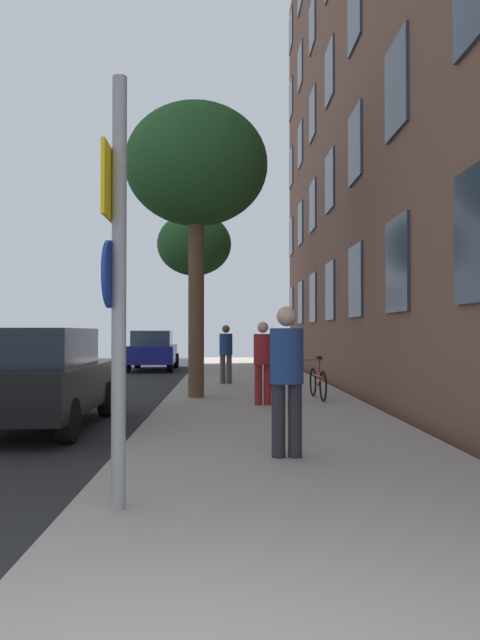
{
  "coord_description": "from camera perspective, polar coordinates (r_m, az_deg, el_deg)",
  "views": [
    {
      "loc": [
        0.31,
        -1.99,
        1.56
      ],
      "look_at": [
        0.66,
        12.54,
        1.85
      ],
      "focal_mm": 34.97,
      "sensor_mm": 36.0,
      "label": 1
    }
  ],
  "objects": [
    {
      "name": "tree_near",
      "position": [
        14.43,
        -4.01,
        13.76
      ],
      "size": [
        3.21,
        3.21,
        6.57
      ],
      "color": "brown",
      "rests_on": "sidewalk"
    },
    {
      "name": "bicycle_0",
      "position": [
        13.7,
        7.14,
        -5.66
      ],
      "size": [
        0.42,
        1.72,
        0.93
      ],
      "color": "black",
      "rests_on": "sidewalk"
    },
    {
      "name": "pedestrian_1",
      "position": [
        12.43,
        2.11,
        -3.44
      ],
      "size": [
        0.51,
        0.51,
        1.65
      ],
      "color": "maroon",
      "rests_on": "sidewalk"
    },
    {
      "name": "pedestrian_2",
      "position": [
        17.58,
        -1.3,
        -2.78
      ],
      "size": [
        0.41,
        0.41,
        1.65
      ],
      "color": "#4C4742",
      "rests_on": "sidewalk"
    },
    {
      "name": "road_asphalt",
      "position": [
        17.73,
        -17.24,
        -6.14
      ],
      "size": [
        7.0,
        38.0,
        0.01
      ],
      "primitive_type": "cube",
      "color": "#232326",
      "rests_on": "ground"
    },
    {
      "name": "car_0",
      "position": [
        10.62,
        -17.88,
        -4.98
      ],
      "size": [
        1.82,
        4.43,
        1.62
      ],
      "color": "black",
      "rests_on": "road_asphalt"
    },
    {
      "name": "traffic_light",
      "position": [
        27.61,
        -3.68,
        0.83
      ],
      "size": [
        0.43,
        0.24,
        3.48
      ],
      "color": "black",
      "rests_on": "sidewalk"
    },
    {
      "name": "pedestrian_0",
      "position": [
        7.26,
        4.29,
        -4.67
      ],
      "size": [
        0.55,
        0.55,
        1.75
      ],
      "color": "#26262D",
      "rests_on": "sidewalk"
    },
    {
      "name": "bicycle_2",
      "position": [
        18.12,
        3.18,
        -4.61
      ],
      "size": [
        0.42,
        1.6,
        0.89
      ],
      "color": "black",
      "rests_on": "sidewalk"
    },
    {
      "name": "sign_post",
      "position": [
        5.25,
        -11.25,
        4.27
      ],
      "size": [
        0.15,
        0.6,
        3.57
      ],
      "color": "gray",
      "rests_on": "sidewalk"
    },
    {
      "name": "bicycle_1",
      "position": [
        16.03,
        2.77,
        -4.92
      ],
      "size": [
        0.42,
        1.65,
        0.99
      ],
      "color": "black",
      "rests_on": "sidewalk"
    },
    {
      "name": "sidewalk",
      "position": [
        17.08,
        1.27,
        -6.19
      ],
      "size": [
        4.2,
        38.0,
        0.12
      ],
      "primitive_type": "cube",
      "color": "#9E9389",
      "rests_on": "ground"
    },
    {
      "name": "ground_plane",
      "position": [
        17.28,
        -10.48,
        -6.32
      ],
      "size": [
        41.8,
        41.8,
        0.0
      ],
      "primitive_type": "plane",
      "color": "#332D28"
    },
    {
      "name": "tree_far",
      "position": [
        22.57,
        -4.21,
        6.83
      ],
      "size": [
        2.66,
        2.66,
        5.74
      ],
      "color": "#4C3823",
      "rests_on": "sidewalk"
    },
    {
      "name": "building_facade",
      "position": [
        18.26,
        10.11,
        21.67
      ],
      "size": [
        0.56,
        27.0,
        17.25
      ],
      "color": "brown",
      "rests_on": "ground"
    },
    {
      "name": "car_1",
      "position": [
        25.93,
        -7.98,
        -2.72
      ],
      "size": [
        2.01,
        4.56,
        1.62
      ],
      "color": "navy",
      "rests_on": "road_asphalt"
    }
  ]
}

